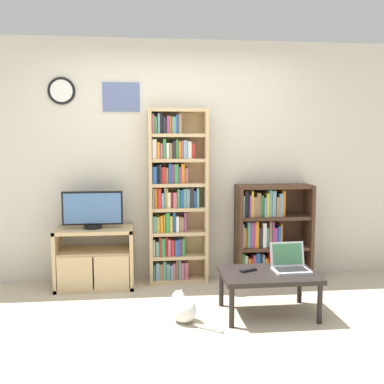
# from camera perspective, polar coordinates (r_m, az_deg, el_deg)

# --- Properties ---
(ground_plane) EXTENTS (18.00, 18.00, 0.00)m
(ground_plane) POSITION_cam_1_polar(r_m,az_deg,el_deg) (3.64, -0.42, -18.38)
(ground_plane) COLOR #BCAD93
(wall_back) EXTENTS (6.07, 0.09, 2.60)m
(wall_back) POSITION_cam_1_polar(r_m,az_deg,el_deg) (4.94, -2.47, 3.96)
(wall_back) COLOR beige
(wall_back) RESTS_ON ground_plane
(tv_stand) EXTENTS (0.80, 0.42, 0.63)m
(tv_stand) POSITION_cam_1_polar(r_m,az_deg,el_deg) (4.83, -12.23, -8.17)
(tv_stand) COLOR tan
(tv_stand) RESTS_ON ground_plane
(television) EXTENTS (0.62, 0.18, 0.39)m
(television) POSITION_cam_1_polar(r_m,az_deg,el_deg) (4.73, -12.50, -2.22)
(television) COLOR black
(television) RESTS_ON tv_stand
(bookshelf_tall) EXTENTS (0.63, 0.25, 1.86)m
(bookshelf_tall) POSITION_cam_1_polar(r_m,az_deg,el_deg) (4.82, -2.21, -0.67)
(bookshelf_tall) COLOR tan
(bookshelf_tall) RESTS_ON ground_plane
(bookshelf_short) EXTENTS (0.83, 0.30, 1.05)m
(bookshelf_short) POSITION_cam_1_polar(r_m,az_deg,el_deg) (5.05, 9.61, -5.34)
(bookshelf_short) COLOR #472D1E
(bookshelf_short) RESTS_ON ground_plane
(coffee_table) EXTENTS (0.84, 0.57, 0.38)m
(coffee_table) POSITION_cam_1_polar(r_m,az_deg,el_deg) (4.07, 9.68, -10.61)
(coffee_table) COLOR black
(coffee_table) RESTS_ON ground_plane
(laptop) EXTENTS (0.32, 0.27, 0.24)m
(laptop) POSITION_cam_1_polar(r_m,az_deg,el_deg) (4.15, 12.29, -8.86)
(laptop) COLOR silver
(laptop) RESTS_ON coffee_table
(remote_near_laptop) EXTENTS (0.16, 0.11, 0.02)m
(remote_near_laptop) POSITION_cam_1_polar(r_m,az_deg,el_deg) (4.06, 7.15, -9.83)
(remote_near_laptop) COLOR black
(remote_near_laptop) RESTS_ON coffee_table
(cat) EXTENTS (0.45, 0.42, 0.27)m
(cat) POSITION_cam_1_polar(r_m,az_deg,el_deg) (3.93, -1.17, -14.56)
(cat) COLOR white
(cat) RESTS_ON ground_plane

